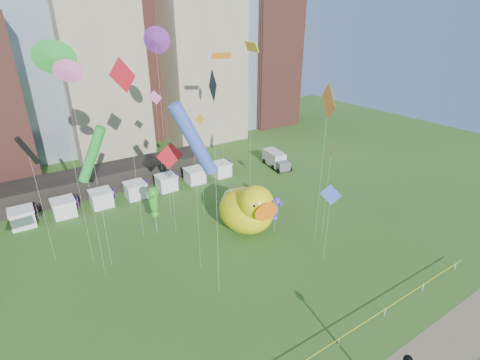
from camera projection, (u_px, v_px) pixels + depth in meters
skyline at (84, 39)px, 65.80m from camera, size 101.00×23.00×68.00m
pavilion at (91, 181)px, 56.27m from camera, size 38.00×6.00×3.20m
vendor_tents at (136, 191)px, 54.43m from camera, size 33.24×2.80×2.40m
big_duck at (248, 208)px, 44.91m from camera, size 7.42×9.46×7.03m
small_duck at (235, 196)px, 52.32m from camera, size 3.57×4.06×2.85m
seahorse_green at (154, 200)px, 43.64m from camera, size 1.52×1.84×6.47m
seahorse_purple at (276, 207)px, 44.78m from camera, size 1.17×1.44×4.80m
box_truck at (276, 159)px, 65.75m from camera, size 3.33×6.68×2.72m
kite_0 at (123, 78)px, 37.05m from camera, size 3.24×1.86×21.36m
kite_1 at (67, 72)px, 29.44m from camera, size 1.53×1.36×21.84m
kite_2 at (28, 151)px, 35.01m from camera, size 1.92×1.14×14.69m
kite_3 at (92, 155)px, 34.36m from camera, size 3.43×2.22×15.84m
kite_4 at (252, 48)px, 46.70m from camera, size 1.51×4.01×22.12m
kite_5 at (194, 140)px, 33.28m from camera, size 4.45×2.42×18.27m
kite_6 at (221, 57)px, 52.22m from camera, size 2.98×1.04×20.38m
kite_8 at (331, 154)px, 41.18m from camera, size 1.16×1.18×11.90m
kite_9 at (156, 102)px, 47.03m from camera, size 1.88×0.18×16.41m
kite_10 at (213, 93)px, 27.80m from camera, size 1.75×1.90×21.42m
kite_11 at (52, 57)px, 31.68m from camera, size 2.49×2.17×23.21m
kite_12 at (200, 124)px, 44.29m from camera, size 0.55×1.41×14.35m
kite_13 at (331, 196)px, 37.32m from camera, size 2.07×1.26×9.39m
kite_14 at (328, 103)px, 37.06m from camera, size 1.58×3.40×18.97m
kite_15 at (155, 40)px, 40.78m from camera, size 1.41×2.89×24.11m
kite_16 at (170, 157)px, 41.60m from camera, size 2.46×2.22×12.02m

